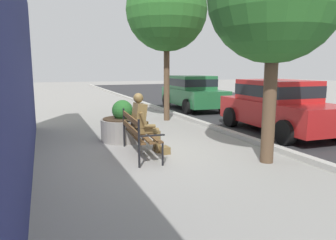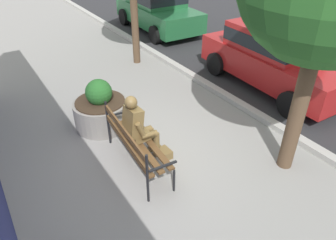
# 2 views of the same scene
# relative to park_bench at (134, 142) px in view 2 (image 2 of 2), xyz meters

# --- Properties ---
(ground_plane) EXTENTS (80.00, 80.00, 0.00)m
(ground_plane) POSITION_rel_park_bench_xyz_m (0.15, 0.20, -0.54)
(ground_plane) COLOR gray
(curb_stone) EXTENTS (60.00, 0.20, 0.12)m
(curb_stone) POSITION_rel_park_bench_xyz_m (0.15, 3.10, -0.48)
(curb_stone) COLOR #B2AFA8
(curb_stone) RESTS_ON ground
(park_bench) EXTENTS (1.83, 0.67, 0.95)m
(park_bench) POSITION_rel_park_bench_xyz_m (0.00, 0.00, 0.00)
(park_bench) COLOR brown
(park_bench) RESTS_ON ground
(bronze_statue_seated) EXTENTS (0.62, 0.77, 1.37)m
(bronze_statue_seated) POSITION_rel_park_bench_xyz_m (-0.11, 0.21, 0.12)
(bronze_statue_seated) COLOR brown
(bronze_statue_seated) RESTS_ON ground
(concrete_planter) EXTENTS (1.15, 1.15, 1.08)m
(concrete_planter) POSITION_rel_park_bench_xyz_m (-1.56, 0.04, -0.16)
(concrete_planter) COLOR gray
(concrete_planter) RESTS_ON ground
(parked_car_green) EXTENTS (4.17, 2.06, 1.56)m
(parked_car_green) POSITION_rel_park_bench_xyz_m (-6.70, 4.60, 0.30)
(parked_car_green) COLOR #236638
(parked_car_green) RESTS_ON ground
(parked_car_red) EXTENTS (4.17, 2.06, 1.56)m
(parked_car_red) POSITION_rel_park_bench_xyz_m (-0.91, 4.60, 0.30)
(parked_car_red) COLOR #B21E1E
(parked_car_red) RESTS_ON ground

